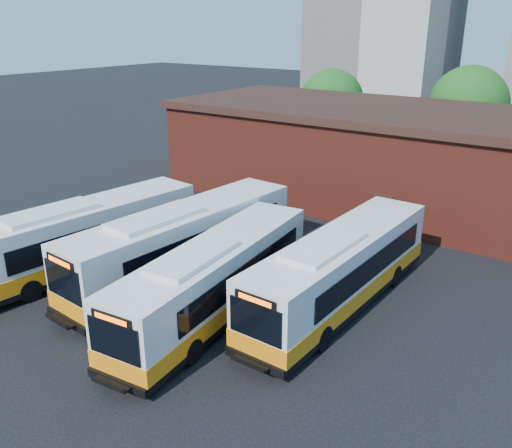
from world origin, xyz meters
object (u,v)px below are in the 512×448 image
Objects in this scene: bus_midwest at (184,246)px; transit_worker at (145,346)px; bus_mideast at (215,282)px; bus_east at (340,273)px; bus_west at (83,239)px.

bus_midwest is 7.55m from transit_worker.
bus_mideast is at bearing 23.86° from transit_worker.
bus_mideast reaches higher than transit_worker.
bus_midwest is 1.06× the size of bus_east.
transit_worker is (8.71, -4.19, -0.62)m from bus_west.
bus_midwest is (4.74, 2.20, 0.05)m from bus_west.
bus_west reaches higher than bus_mideast.
bus_west is 8.29m from bus_mideast.
bus_midwest is 6.90× the size of transit_worker.
bus_midwest is 7.62m from bus_east.
bus_midwest reaches higher than transit_worker.
bus_mideast is (3.55, -1.96, -0.12)m from bus_midwest.
bus_west is at bearing 82.70° from transit_worker.
bus_east is (12.15, 3.99, -0.03)m from bus_west.
transit_worker is at bearing -19.03° from bus_west.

